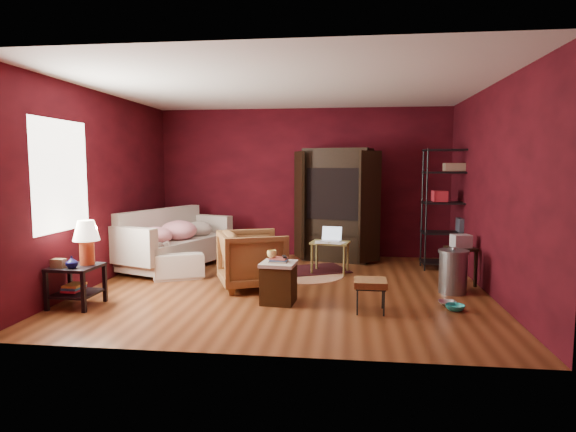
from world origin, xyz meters
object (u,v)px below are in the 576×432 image
at_px(sofa, 175,246).
at_px(hamper, 279,282).
at_px(armchair, 252,257).
at_px(tv_armoire, 337,202).
at_px(wire_shelving, 454,204).
at_px(side_table, 81,255).
at_px(laptop_desk, 330,245).

xyz_separation_m(sofa, hamper, (2.03, -1.83, -0.11)).
bearing_deg(hamper, armchair, 123.74).
bearing_deg(sofa, tv_armoire, -92.49).
relative_size(armchair, wire_shelving, 0.45).
bearing_deg(tv_armoire, side_table, -119.69).
bearing_deg(sofa, wire_shelving, -107.65).
height_order(sofa, laptop_desk, sofa).
distance_m(side_table, hamper, 2.45).
distance_m(armchair, side_table, 2.22).
xyz_separation_m(armchair, laptop_desk, (1.06, 1.06, 0.01)).
xyz_separation_m(side_table, laptop_desk, (2.98, 2.17, -0.18)).
distance_m(hamper, laptop_desk, 1.88).
distance_m(armchair, wire_shelving, 3.54).
height_order(side_table, laptop_desk, side_table).
distance_m(hamper, wire_shelving, 3.59).
height_order(laptop_desk, wire_shelving, wire_shelving).
bearing_deg(armchair, laptop_desk, -67.50).
distance_m(side_table, wire_shelving, 5.71).
relative_size(sofa, tv_armoire, 0.96).
distance_m(sofa, wire_shelving, 4.71).
xyz_separation_m(sofa, tv_armoire, (2.70, 1.06, 0.68)).
xyz_separation_m(tv_armoire, wire_shelving, (1.93, -0.55, 0.04)).
height_order(side_table, wire_shelving, wire_shelving).
height_order(side_table, hamper, side_table).
bearing_deg(sofa, armchair, -149.69).
distance_m(laptop_desk, tv_armoire, 1.26).
relative_size(armchair, tv_armoire, 0.44).
relative_size(sofa, hamper, 3.26).
bearing_deg(laptop_desk, wire_shelving, 25.12).
height_order(sofa, armchair, armchair).
xyz_separation_m(side_table, tv_armoire, (3.07, 3.28, 0.43)).
height_order(hamper, wire_shelving, wire_shelving).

